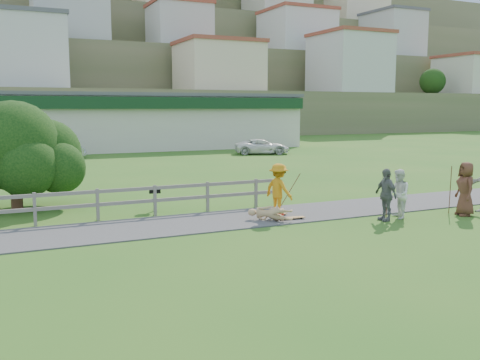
# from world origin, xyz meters

# --- Properties ---
(ground) EXTENTS (260.00, 260.00, 0.00)m
(ground) POSITION_xyz_m (0.00, 0.00, 0.00)
(ground) COLOR #2A611B
(ground) RESTS_ON ground
(path) EXTENTS (34.00, 3.00, 0.04)m
(path) POSITION_xyz_m (0.00, 1.50, 0.02)
(path) COLOR #3D3D3F
(path) RESTS_ON ground
(fence) EXTENTS (15.05, 0.10, 1.10)m
(fence) POSITION_xyz_m (-4.62, 3.30, 0.72)
(fence) COLOR slate
(fence) RESTS_ON ground
(strip_mall) EXTENTS (32.50, 10.75, 5.10)m
(strip_mall) POSITION_xyz_m (4.00, 34.94, 2.58)
(strip_mall) COLOR beige
(strip_mall) RESTS_ON ground
(hillside) EXTENTS (220.00, 67.00, 47.50)m
(hillside) POSITION_xyz_m (0.00, 91.31, 14.41)
(hillside) COLOR #545F38
(hillside) RESTS_ON ground
(skater_rider) EXTENTS (1.00, 1.31, 1.80)m
(skater_rider) POSITION_xyz_m (1.86, 1.22, 0.90)
(skater_rider) COLOR orange
(skater_rider) RESTS_ON ground
(skater_fallen) EXTENTS (1.36, 1.31, 0.56)m
(skater_fallen) POSITION_xyz_m (1.23, 0.68, 0.28)
(skater_fallen) COLOR tan
(skater_fallen) RESTS_ON ground
(spectator_a) EXTENTS (0.92, 1.02, 1.72)m
(spectator_a) POSITION_xyz_m (5.55, -0.67, 0.86)
(spectator_a) COLOR silver
(spectator_a) RESTS_ON ground
(spectator_b) EXTENTS (0.48, 1.06, 1.79)m
(spectator_b) POSITION_xyz_m (4.90, -0.76, 0.89)
(spectator_b) COLOR slate
(spectator_b) RESTS_ON ground
(spectator_c) EXTENTS (0.91, 1.10, 1.92)m
(spectator_c) POSITION_xyz_m (8.04, -1.26, 0.96)
(spectator_c) COLOR brown
(spectator_c) RESTS_ON ground
(car_silver) EXTENTS (4.62, 1.78, 1.50)m
(car_silver) POSITION_xyz_m (-3.16, 26.97, 0.75)
(car_silver) COLOR #919497
(car_silver) RESTS_ON ground
(car_white) EXTENTS (4.88, 3.32, 1.24)m
(car_white) POSITION_xyz_m (12.94, 24.23, 0.62)
(car_white) COLOR white
(car_white) RESTS_ON ground
(tree) EXTENTS (5.43, 5.43, 2.99)m
(tree) POSITION_xyz_m (-6.42, 6.79, 1.50)
(tree) COLOR black
(tree) RESTS_ON ground
(bbq) EXTENTS (0.47, 0.40, 0.89)m
(bbq) POSITION_xyz_m (-1.76, 4.17, 0.45)
(bbq) COLOR black
(bbq) RESTS_ON ground
(longboard_rider) EXTENTS (0.81, 0.50, 0.09)m
(longboard_rider) POSITION_xyz_m (1.86, 1.22, 0.04)
(longboard_rider) COLOR #905E2F
(longboard_rider) RESTS_ON ground
(longboard_fallen) EXTENTS (0.92, 0.33, 0.10)m
(longboard_fallen) POSITION_xyz_m (2.03, 0.58, 0.05)
(longboard_fallen) COLOR #905E2F
(longboard_fallen) RESTS_ON ground
(helmet) EXTENTS (0.25, 0.25, 0.25)m
(helmet) POSITION_xyz_m (1.83, 1.03, 0.12)
(helmet) COLOR #AE180D
(helmet) RESTS_ON ground
(pole_rider) EXTENTS (0.03, 0.03, 1.76)m
(pole_rider) POSITION_xyz_m (2.46, 1.62, 0.88)
(pole_rider) COLOR brown
(pole_rider) RESTS_ON ground
(pole_spec_left) EXTENTS (0.03, 0.03, 1.72)m
(pole_spec_left) POSITION_xyz_m (5.24, -0.45, 0.86)
(pole_spec_left) COLOR brown
(pole_spec_left) RESTS_ON ground
(pole_spec_right) EXTENTS (0.03, 0.03, 1.73)m
(pole_spec_right) POSITION_xyz_m (7.84, -0.75, 0.87)
(pole_spec_right) COLOR brown
(pole_spec_right) RESTS_ON ground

